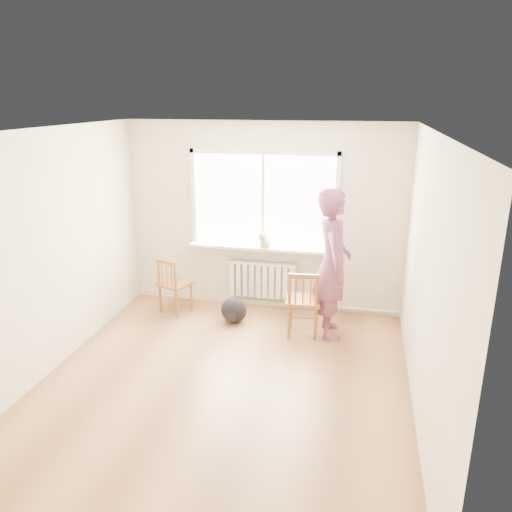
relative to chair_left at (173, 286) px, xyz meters
The scene contains 13 objects.
floor 2.11m from the chair_left, 54.23° to the right, with size 4.50×4.50×0.00m, color #A27142.
ceiling 3.07m from the chair_left, 54.23° to the right, with size 4.50×4.50×0.00m, color white.
back_wall 1.63m from the chair_left, 25.49° to the left, with size 4.00×0.01×2.70m, color beige.
window 1.81m from the chair_left, 24.51° to the left, with size 2.12×0.05×1.42m.
windowsill 1.39m from the chair_left, 21.08° to the left, with size 2.15×0.22×0.04m, color white.
radiator 1.30m from the chair_left, 21.84° to the left, with size 1.00×0.12×0.55m.
heating_pipe 2.53m from the chair_left, 11.84° to the left, with size 0.04×0.04×1.40m, color silver.
baseboard 1.38m from the chair_left, 24.90° to the left, with size 4.00×0.03×0.08m, color beige.
chair_left is the anchor object (origin of this frame).
chair_right 1.93m from the chair_left, ahead, with size 0.48×0.46×0.90m.
person 2.33m from the chair_left, ahead, with size 0.71×0.46×1.94m, color #BC3E5C.
cat 1.48m from the chair_left, 16.56° to the left, with size 0.24×0.43×0.29m.
backpack 0.97m from the chair_left, ahead, with size 0.36×0.27×0.36m, color black.
Camera 1 is at (1.36, -4.59, 3.01)m, focal length 35.00 mm.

